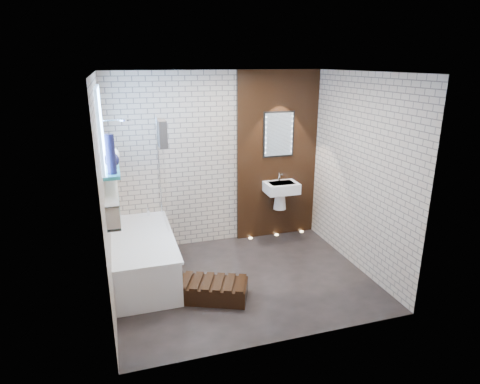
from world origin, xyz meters
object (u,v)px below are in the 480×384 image
object	(u,v)px
bath_screen	(162,173)
walnut_step	(208,290)
washbasin	(281,191)
led_mirror	(279,134)
bathtub	(143,257)

from	to	relation	value
bath_screen	walnut_step	bearing A→B (deg)	-74.43
bath_screen	washbasin	xyz separation A→B (m)	(1.82, 0.18, -0.49)
led_mirror	walnut_step	bearing A→B (deg)	-134.16
bathtub	bath_screen	xyz separation A→B (m)	(0.35, 0.44, 0.99)
washbasin	walnut_step	world-z (taller)	washbasin
washbasin	walnut_step	xyz separation A→B (m)	(-1.49, -1.37, -0.69)
bathtub	bath_screen	world-z (taller)	bath_screen
bath_screen	led_mirror	world-z (taller)	led_mirror
bathtub	washbasin	distance (m)	2.32
bathtub	led_mirror	xyz separation A→B (m)	(2.17, 0.78, 1.36)
washbasin	walnut_step	bearing A→B (deg)	-137.28
bathtub	led_mirror	distance (m)	2.68
washbasin	led_mirror	xyz separation A→B (m)	(0.00, 0.16, 0.86)
led_mirror	walnut_step	distance (m)	2.64
walnut_step	led_mirror	bearing A→B (deg)	45.84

